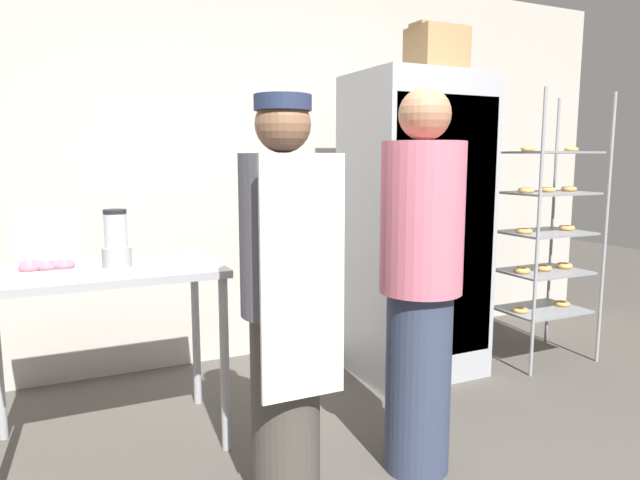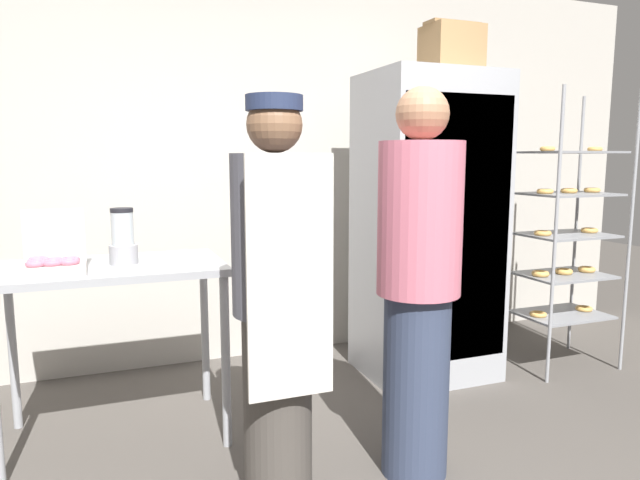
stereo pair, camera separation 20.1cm
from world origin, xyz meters
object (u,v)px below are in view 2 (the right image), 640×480
object	(u,v)px
refrigerator	(428,228)
baking_rack	(566,235)
person_baker	(277,298)
donut_box	(53,263)
cardboard_storage_box	(451,49)
blender_pitcher	(123,239)
person_customer	(418,284)

from	to	relation	value
refrigerator	baking_rack	distance (m)	0.97
baking_rack	person_baker	size ratio (longest dim) A/B	1.12
donut_box	cardboard_storage_box	distance (m)	2.59
blender_pitcher	person_baker	xyz separation A→B (m)	(0.54, -0.81, -0.16)
baking_rack	donut_box	xyz separation A→B (m)	(-3.11, -0.14, 0.04)
baking_rack	donut_box	distance (m)	3.11
blender_pitcher	cardboard_storage_box	distance (m)	2.27
donut_box	baking_rack	bearing A→B (deg)	2.64
donut_box	person_customer	size ratio (longest dim) A/B	0.17
refrigerator	person_baker	size ratio (longest dim) A/B	1.17
donut_box	blender_pitcher	world-z (taller)	donut_box
person_baker	cardboard_storage_box	bearing A→B (deg)	34.84
donut_box	person_baker	world-z (taller)	person_baker
refrigerator	cardboard_storage_box	xyz separation A→B (m)	(0.13, -0.01, 1.12)
baking_rack	person_customer	xyz separation A→B (m)	(-1.63, -0.83, -0.03)
baking_rack	cardboard_storage_box	size ratio (longest dim) A/B	5.46
blender_pitcher	person_customer	world-z (taller)	person_customer
refrigerator	blender_pitcher	bearing A→B (deg)	-173.68
baking_rack	blender_pitcher	world-z (taller)	baking_rack
cardboard_storage_box	refrigerator	bearing A→B (deg)	177.30
donut_box	cardboard_storage_box	size ratio (longest dim) A/B	0.84
donut_box	person_customer	xyz separation A→B (m)	(1.48, -0.68, -0.07)
cardboard_storage_box	person_customer	bearing A→B (deg)	-128.40
baking_rack	cardboard_storage_box	bearing A→B (deg)	165.94
donut_box	blender_pitcher	distance (m)	0.35
person_customer	blender_pitcher	bearing A→B (deg)	144.67
person_baker	person_customer	xyz separation A→B (m)	(0.63, -0.02, 0.01)
cardboard_storage_box	blender_pitcher	bearing A→B (deg)	-174.28
refrigerator	person_baker	bearing A→B (deg)	-142.36
cardboard_storage_box	person_customer	world-z (taller)	cardboard_storage_box
person_baker	baking_rack	bearing A→B (deg)	19.60
person_customer	baking_rack	bearing A→B (deg)	26.93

